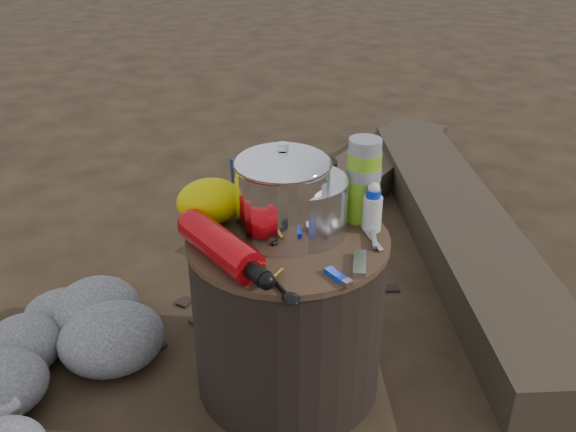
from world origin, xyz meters
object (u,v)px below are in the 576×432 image
object	(u,v)px
log_main	(461,230)
fuel_bottle	(220,246)
stump	(288,312)
travel_mug	(321,182)
camping_pot	(283,193)
thermos	(363,180)

from	to	relation	value
log_main	fuel_bottle	bearing A→B (deg)	-137.18
stump	log_main	xyz separation A→B (m)	(0.78, 0.46, -0.14)
travel_mug	camping_pot	bearing A→B (deg)	-136.53
thermos	travel_mug	distance (m)	0.14
stump	travel_mug	size ratio (longest dim) A/B	4.23
thermos	travel_mug	world-z (taller)	thermos
thermos	camping_pot	bearing A→B (deg)	-174.37
log_main	camping_pot	world-z (taller)	camping_pot
stump	fuel_bottle	distance (m)	0.31
camping_pot	travel_mug	distance (m)	0.20
log_main	travel_mug	size ratio (longest dim) A/B	15.79
travel_mug	fuel_bottle	bearing A→B (deg)	-146.00
fuel_bottle	camping_pot	bearing A→B (deg)	3.48
log_main	camping_pot	xyz separation A→B (m)	(-0.78, -0.44, 0.46)
travel_mug	log_main	bearing A→B (deg)	25.74
fuel_bottle	travel_mug	size ratio (longest dim) A/B	2.77
fuel_bottle	thermos	world-z (taller)	thermos
log_main	fuel_bottle	world-z (taller)	fuel_bottle
fuel_bottle	travel_mug	bearing A→B (deg)	14.14
camping_pot	thermos	xyz separation A→B (m)	(0.20, 0.02, -0.01)
thermos	travel_mug	bearing A→B (deg)	118.47
fuel_bottle	thermos	size ratio (longest dim) A/B	1.51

